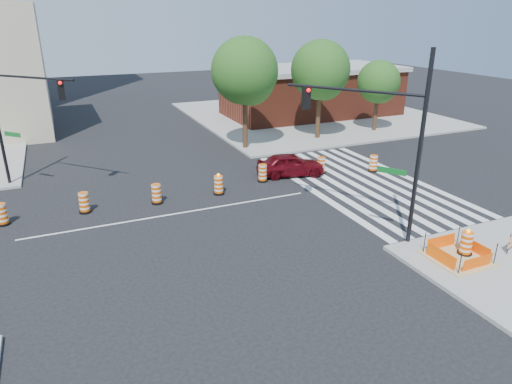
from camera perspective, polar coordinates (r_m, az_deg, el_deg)
ground at (r=22.59m, az=-10.12°, el=-2.72°), size 120.00×120.00×0.00m
sidewalk_ne at (r=45.25m, az=6.83°, el=9.59°), size 22.00×22.00×0.15m
crosswalk_east at (r=27.00m, az=12.99°, el=1.09°), size 6.75×13.50×0.01m
lane_centerline at (r=22.59m, az=-10.12°, el=-2.71°), size 14.00×0.12×0.01m
excavation_pit at (r=19.64m, az=23.90°, el=-7.41°), size 2.20×2.20×0.90m
brick_storefront at (r=44.86m, az=6.96°, el=12.40°), size 16.50×8.50×4.60m
red_coupe at (r=27.48m, az=4.32°, el=3.44°), size 4.28×2.45×1.37m
signal_pole_se at (r=19.20m, az=15.29°, el=7.72°), size 3.47×4.95×7.82m
signal_pole_nw at (r=27.22m, az=-27.89°, el=9.74°), size 4.11×4.36×7.75m
pit_drum at (r=19.88m, az=24.77°, el=-5.94°), size 0.57×0.57×1.12m
tree_north_c at (r=32.26m, az=-1.37°, el=14.44°), size 4.60×4.60×7.83m
tree_north_d at (r=35.43m, az=8.08°, el=14.47°), size 4.40×4.40×7.49m
tree_north_e at (r=38.96m, az=15.06°, el=12.88°), size 3.44×3.42×5.81m
median_drum_1 at (r=23.98m, az=-29.17°, el=-2.53°), size 0.60×0.60×1.02m
median_drum_2 at (r=23.77m, az=-20.66°, el=-1.32°), size 0.60×0.60×1.02m
median_drum_3 at (r=23.88m, az=-12.32°, el=-0.30°), size 0.60×0.60×1.02m
median_drum_4 at (r=24.63m, az=-4.69°, el=0.82°), size 0.60×0.60×1.18m
median_drum_5 at (r=26.46m, az=0.83°, el=2.32°), size 0.60×0.60×1.02m
median_drum_6 at (r=28.14m, az=8.12°, el=3.27°), size 0.60×0.60×1.02m
median_drum_7 at (r=29.15m, az=14.45°, el=3.43°), size 0.60×0.60×1.02m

